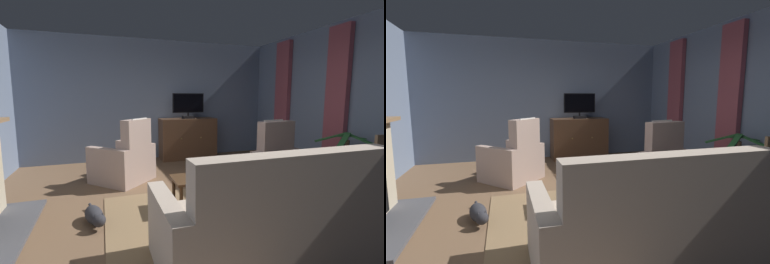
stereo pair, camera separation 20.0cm
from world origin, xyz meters
The scene contains 15 objects.
ground_plane centered at (0.00, 0.00, -0.02)m, with size 6.34×6.63×0.04m, color brown.
wall_back centered at (0.00, 3.07, 1.40)m, with size 6.34×0.10×2.79m, color slate.
wall_right_with_window centered at (2.92, 0.00, 1.40)m, with size 0.10×6.63×2.79m, color slate.
curtain_panel_near centered at (2.81, 0.42, 1.54)m, with size 0.10×0.44×2.34m, color #A34C56.
curtain_panel_far centered at (2.81, 1.92, 1.54)m, with size 0.10×0.44×2.34m, color #A34C56.
rug_central centered at (-0.04, -0.36, 0.01)m, with size 2.31×1.99×0.01m, color #8E704C.
tv_cabinet centered at (0.75, 2.72, 0.46)m, with size 1.32×0.55×0.96m.
television centered at (0.75, 2.66, 1.28)m, with size 0.75×0.20×0.59m.
coffee_table centered at (0.15, -0.06, 0.37)m, with size 0.99×0.49×0.42m.
tv_remote centered at (-0.06, -0.01, 0.43)m, with size 0.17×0.05×0.02m, color black.
sofa_floral centered at (0.24, -1.35, 0.34)m, with size 2.07×0.94×1.06m.
armchair_facing_sofa centered at (-0.83, 1.40, 0.35)m, with size 1.19×1.19×1.12m.
armchair_near_window centered at (1.47, 0.00, 0.34)m, with size 0.99×0.94×1.11m.
potted_plant_small_fern_corner centered at (2.51, -0.12, 0.23)m, with size 0.78×0.74×0.91m.
cat centered at (-1.31, -0.10, 0.10)m, with size 0.28×0.72×0.21m.
Camera 1 is at (-1.17, -3.22, 1.47)m, focal length 24.59 mm.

